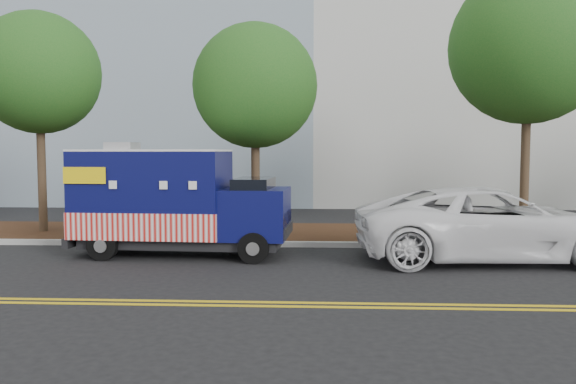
{
  "coord_description": "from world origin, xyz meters",
  "views": [
    {
      "loc": [
        2.14,
        -14.17,
        2.66
      ],
      "look_at": [
        1.4,
        0.6,
        1.6
      ],
      "focal_mm": 35.0,
      "sensor_mm": 36.0,
      "label": 1
    }
  ],
  "objects": [
    {
      "name": "sign_post",
      "position": [
        -4.6,
        1.79,
        1.2
      ],
      "size": [
        0.06,
        0.06,
        2.4
      ],
      "primitive_type": "cube",
      "color": "#473828",
      "rests_on": "ground"
    },
    {
      "name": "food_truck",
      "position": [
        -1.57,
        0.04,
        1.32
      ],
      "size": [
        5.62,
        2.36,
        2.91
      ],
      "rotation": [
        0.0,
        0.0,
        -0.05
      ],
      "color": "black",
      "rests_on": "ground"
    },
    {
      "name": "tree_b",
      "position": [
        0.31,
        2.65,
        4.61
      ],
      "size": [
        3.71,
        3.71,
        6.48
      ],
      "color": "#38281C",
      "rests_on": "ground"
    },
    {
      "name": "curb",
      "position": [
        0.0,
        1.4,
        0.07
      ],
      "size": [
        120.0,
        0.18,
        0.15
      ],
      "primitive_type": "cube",
      "color": "#9E9E99",
      "rests_on": "ground"
    },
    {
      "name": "centerline_near",
      "position": [
        0.0,
        -4.45,
        0.01
      ],
      "size": [
        120.0,
        0.1,
        0.01
      ],
      "primitive_type": "cube",
      "color": "gold",
      "rests_on": "ground"
    },
    {
      "name": "tree_a",
      "position": [
        -6.52,
        3.11,
        5.1
      ],
      "size": [
        3.78,
        3.78,
        7.01
      ],
      "color": "#38281C",
      "rests_on": "ground"
    },
    {
      "name": "mulch_strip",
      "position": [
        0.0,
        3.5,
        0.07
      ],
      "size": [
        120.0,
        4.0,
        0.15
      ],
      "primitive_type": "cube",
      "color": "black",
      "rests_on": "ground"
    },
    {
      "name": "white_car",
      "position": [
        6.4,
        -0.32,
        0.9
      ],
      "size": [
        6.65,
        3.32,
        1.81
      ],
      "primitive_type": "imported",
      "rotation": [
        0.0,
        0.0,
        1.62
      ],
      "color": "white",
      "rests_on": "ground"
    },
    {
      "name": "tree_c",
      "position": [
        8.32,
        2.77,
        5.74
      ],
      "size": [
        4.56,
        4.56,
        8.03
      ],
      "color": "#38281C",
      "rests_on": "ground"
    },
    {
      "name": "centerline_far",
      "position": [
        0.0,
        -4.7,
        0.01
      ],
      "size": [
        120.0,
        0.1,
        0.01
      ],
      "primitive_type": "cube",
      "color": "gold",
      "rests_on": "ground"
    },
    {
      "name": "ground",
      "position": [
        0.0,
        0.0,
        0.0
      ],
      "size": [
        120.0,
        120.0,
        0.0
      ],
      "primitive_type": "plane",
      "color": "black",
      "rests_on": "ground"
    }
  ]
}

